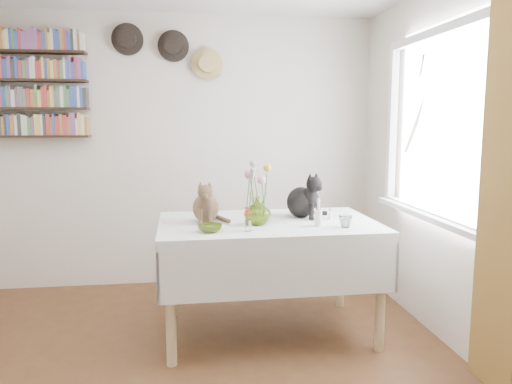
{
  "coord_description": "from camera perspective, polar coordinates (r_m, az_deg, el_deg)",
  "views": [
    {
      "loc": [
        0.24,
        -2.46,
        1.52
      ],
      "look_at": [
        0.71,
        0.88,
        1.05
      ],
      "focal_mm": 35.0,
      "sensor_mm": 36.0,
      "label": 1
    }
  ],
  "objects": [
    {
      "name": "porcelain_figurine",
      "position": [
        3.67,
        8.48,
        -2.51
      ],
      "size": [
        0.05,
        0.05,
        0.09
      ],
      "color": "white",
      "rests_on": "dining_table"
    },
    {
      "name": "flower_vase",
      "position": [
        3.43,
        0.16,
        -2.16
      ],
      "size": [
        0.21,
        0.21,
        0.19
      ],
      "primitive_type": "imported",
      "rotation": [
        0.0,
        0.0,
        -0.13
      ],
      "color": "#92AE2F",
      "rests_on": "dining_table"
    },
    {
      "name": "black_cat",
      "position": [
        3.71,
        5.17,
        -0.24
      ],
      "size": [
        0.35,
        0.37,
        0.34
      ],
      "primitive_type": null,
      "rotation": [
        0.0,
        0.0,
        0.61
      ],
      "color": "black",
      "rests_on": "dining_table"
    },
    {
      "name": "window",
      "position": [
        3.69,
        19.95,
        5.54
      ],
      "size": [
        0.12,
        1.52,
        1.32
      ],
      "color": "white",
      "rests_on": "room"
    },
    {
      "name": "flower_bouquet",
      "position": [
        3.41,
        0.08,
        1.95
      ],
      "size": [
        0.17,
        0.12,
        0.39
      ],
      "color": "#4C7233",
      "rests_on": "flower_vase"
    },
    {
      "name": "berry_jar",
      "position": [
        3.23,
        -0.93,
        -3.06
      ],
      "size": [
        0.05,
        0.05,
        0.18
      ],
      "color": "white",
      "rests_on": "dining_table"
    },
    {
      "name": "tabby_cat",
      "position": [
        3.54,
        -5.78,
        -0.95
      ],
      "size": [
        0.22,
        0.27,
        0.3
      ],
      "primitive_type": null,
      "rotation": [
        0.0,
        0.0,
        -0.06
      ],
      "color": "brown",
      "rests_on": "dining_table"
    },
    {
      "name": "wall_hats",
      "position": [
        4.69,
        -9.85,
        15.76
      ],
      "size": [
        0.98,
        0.09,
        0.48
      ],
      "color": "black",
      "rests_on": "room"
    },
    {
      "name": "dining_table",
      "position": [
        3.6,
        1.36,
        -6.55
      ],
      "size": [
        1.55,
        1.01,
        0.82
      ],
      "color": "white",
      "rests_on": "room"
    },
    {
      "name": "green_bowl",
      "position": [
        3.23,
        -5.28,
        -4.13
      ],
      "size": [
        0.16,
        0.16,
        0.05
      ],
      "primitive_type": "imported",
      "rotation": [
        0.0,
        0.0,
        -0.01
      ],
      "color": "#92AE2F",
      "rests_on": "dining_table"
    },
    {
      "name": "curtain",
      "position": [
        2.89,
        27.1,
        -0.31
      ],
      "size": [
        0.12,
        0.38,
        2.1
      ],
      "primitive_type": "cube",
      "color": "brown",
      "rests_on": "room"
    },
    {
      "name": "candlestick",
      "position": [
        3.42,
        7.12,
        -2.83
      ],
      "size": [
        0.05,
        0.05,
        0.19
      ],
      "color": "white",
      "rests_on": "dining_table"
    },
    {
      "name": "bookshelf_unit",
      "position": [
        4.82,
        -24.67,
        11.07
      ],
      "size": [
        1.0,
        0.16,
        0.91
      ],
      "color": "black",
      "rests_on": "room"
    },
    {
      "name": "room",
      "position": [
        2.48,
        -13.57,
        1.46
      ],
      "size": [
        4.08,
        4.58,
        2.58
      ],
      "color": "brown",
      "rests_on": "ground"
    },
    {
      "name": "drinking_glass",
      "position": [
        3.39,
        10.17,
        -3.34
      ],
      "size": [
        0.11,
        0.11,
        0.08
      ],
      "primitive_type": "imported",
      "rotation": [
        0.0,
        0.0,
        -0.32
      ],
      "color": "white",
      "rests_on": "dining_table"
    }
  ]
}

